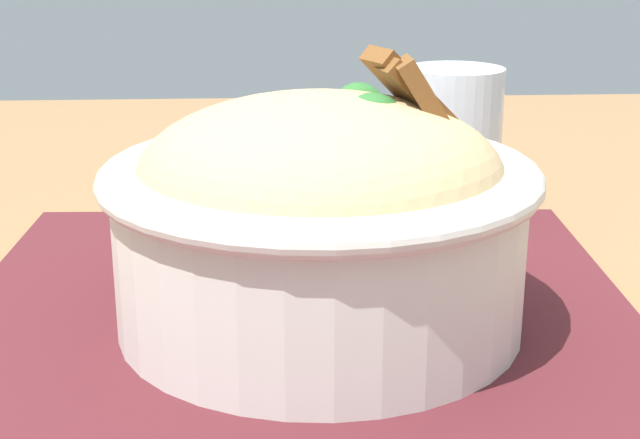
# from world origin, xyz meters

# --- Properties ---
(placemat) EXTENTS (0.46, 0.34, 0.00)m
(placemat) POSITION_xyz_m (-0.03, 0.02, 0.78)
(placemat) COLOR #47191E
(placemat) RESTS_ON table
(bowl) EXTENTS (0.22, 0.22, 0.12)m
(bowl) POSITION_xyz_m (-0.08, 0.04, 0.83)
(bowl) COLOR silver
(bowl) RESTS_ON placemat
(drinking_glass) EXTENTS (0.06, 0.06, 0.09)m
(drinking_glass) POSITION_xyz_m (-0.25, 0.13, 0.82)
(drinking_glass) COLOR silver
(drinking_glass) RESTS_ON table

